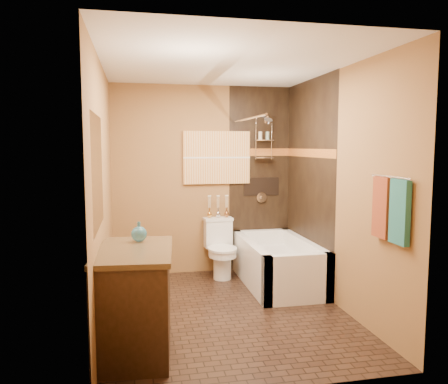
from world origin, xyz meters
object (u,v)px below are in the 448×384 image
object	(u,v)px
bathtub	(277,267)
toilet	(221,248)
vanity	(135,300)
sunset_painting	(217,158)

from	to	relation	value
bathtub	toilet	bearing A→B (deg)	142.94
toilet	vanity	world-z (taller)	vanity
bathtub	toilet	xyz separation A→B (m)	(-0.62, 0.47, 0.16)
bathtub	vanity	world-z (taller)	vanity
sunset_painting	toilet	distance (m)	1.20
toilet	vanity	bearing A→B (deg)	-124.48
bathtub	vanity	distance (m)	2.26
bathtub	toilet	distance (m)	0.80
vanity	toilet	bearing A→B (deg)	65.35
vanity	bathtub	bearing A→B (deg)	45.23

